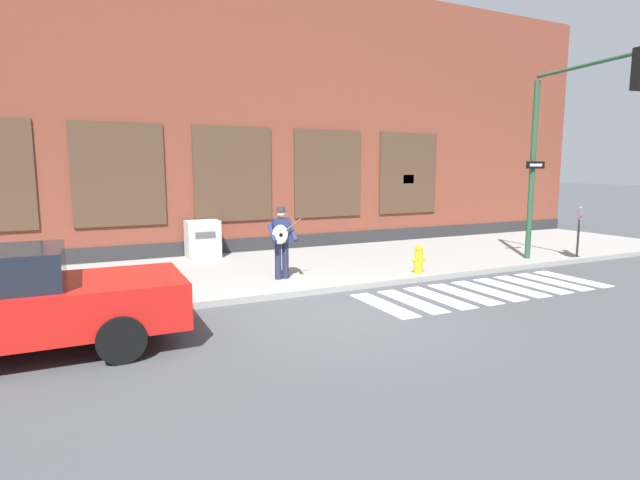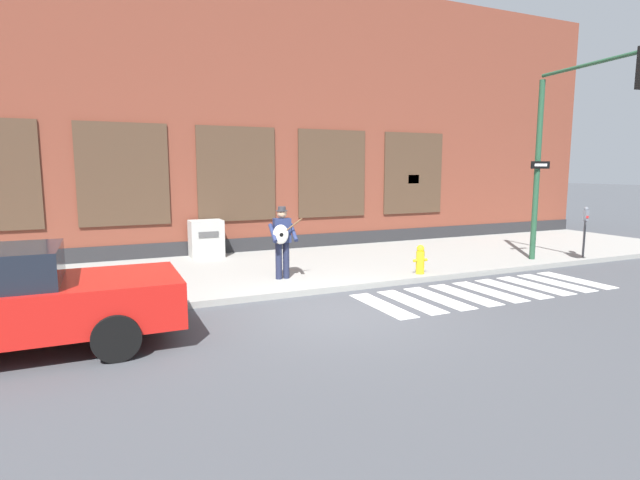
# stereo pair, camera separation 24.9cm
# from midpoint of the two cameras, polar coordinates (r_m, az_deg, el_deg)

# --- Properties ---
(ground_plane) EXTENTS (160.00, 160.00, 0.00)m
(ground_plane) POSITION_cam_midpoint_polar(r_m,az_deg,el_deg) (9.28, 2.44, -8.29)
(ground_plane) COLOR #424449
(sidewalk) EXTENTS (28.00, 5.27, 0.13)m
(sidewalk) POSITION_cam_midpoint_polar(r_m,az_deg,el_deg) (12.83, -5.63, -3.42)
(sidewalk) COLOR gray
(sidewalk) RESTS_ON ground
(building_backdrop) EXTENTS (28.00, 4.06, 8.35)m
(building_backdrop) POSITION_cam_midpoint_polar(r_m,az_deg,el_deg) (17.10, -11.00, 13.14)
(building_backdrop) COLOR brown
(building_backdrop) RESTS_ON ground
(crosswalk) EXTENTS (5.78, 1.90, 0.01)m
(crosswalk) POSITION_cam_midpoint_polar(r_m,az_deg,el_deg) (11.43, 19.30, -5.58)
(crosswalk) COLOR silver
(crosswalk) RESTS_ON ground
(red_car) EXTENTS (4.62, 2.03, 1.53)m
(red_car) POSITION_cam_midpoint_polar(r_m,az_deg,el_deg) (8.28, -31.49, -6.02)
(red_car) COLOR red
(red_car) RESTS_ON ground
(busker) EXTENTS (0.71, 0.56, 1.65)m
(busker) POSITION_cam_midpoint_polar(r_m,az_deg,el_deg) (11.30, -3.73, 0.22)
(busker) COLOR #1E233D
(busker) RESTS_ON sidewalk
(traffic_light) EXTENTS (0.84, 3.43, 5.03)m
(traffic_light) POSITION_cam_midpoint_polar(r_m,az_deg,el_deg) (14.05, 27.84, 11.39)
(traffic_light) COLOR #234C33
(traffic_light) RESTS_ON sidewalk
(parking_meter) EXTENTS (0.13, 0.11, 1.44)m
(parking_meter) POSITION_cam_midpoint_polar(r_m,az_deg,el_deg) (16.02, 28.44, 1.59)
(parking_meter) COLOR #47474C
(parking_meter) RESTS_ON sidewalk
(utility_box) EXTENTS (0.92, 0.69, 1.05)m
(utility_box) POSITION_cam_midpoint_polar(r_m,az_deg,el_deg) (14.54, -12.40, 0.16)
(utility_box) COLOR #ADADA8
(utility_box) RESTS_ON sidewalk
(fire_hydrant) EXTENTS (0.38, 0.20, 0.70)m
(fire_hydrant) POSITION_cam_midpoint_polar(r_m,az_deg,el_deg) (12.18, 11.96, -2.21)
(fire_hydrant) COLOR gold
(fire_hydrant) RESTS_ON sidewalk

